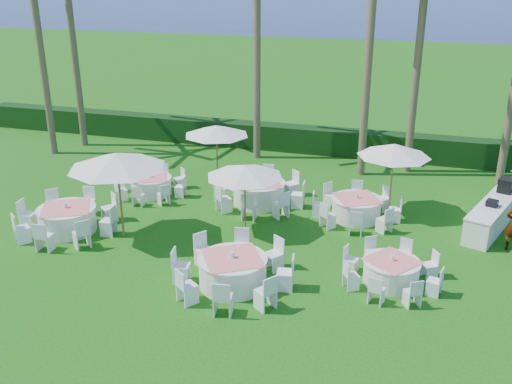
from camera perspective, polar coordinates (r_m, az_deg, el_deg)
ground at (r=17.27m, az=-5.40°, el=-7.20°), size 120.00×120.00×0.00m
hedge at (r=27.72m, az=3.83°, el=5.37°), size 34.00×1.00×1.20m
ocean at (r=116.43m, az=14.42°, el=16.74°), size 260.00×260.00×0.00m
banquet_table_a at (r=20.11m, az=-18.35°, el=-2.55°), size 3.40×3.40×1.02m
banquet_table_b at (r=15.95m, az=-2.35°, el=-7.86°), size 3.41×3.41×1.02m
banquet_table_c at (r=16.51m, az=13.36°, el=-7.70°), size 2.78×2.78×0.86m
banquet_table_d at (r=22.61m, az=-10.44°, el=0.68°), size 2.81×2.81×0.86m
banquet_table_e at (r=21.31m, az=0.28°, el=-0.01°), size 3.45×3.45×1.03m
banquet_table_f at (r=20.36m, az=10.00°, el=-1.56°), size 3.10×3.10×0.94m
umbrella_a at (r=18.42m, az=-13.74°, el=3.07°), size 3.11×3.11×2.89m
umbrella_b at (r=18.60m, az=-1.13°, el=2.12°), size 2.58×2.58×2.30m
umbrella_c at (r=23.24m, az=-3.98°, el=6.17°), size 2.65×2.65×2.36m
umbrella_d at (r=20.45m, az=13.66°, el=4.09°), size 2.56×2.56×2.59m
buffet_table at (r=20.96m, az=22.66°, el=-2.01°), size 2.17×4.07×1.43m
palm_a at (r=28.95m, az=-17.95°, el=15.18°), size 4.27×4.36×10.24m
palm_b at (r=25.73m, az=0.10°, el=13.53°), size 4.31×4.33×8.52m
palm_c at (r=23.62m, az=11.54°, el=17.49°), size 4.40×3.96×12.60m
palm_d at (r=24.73m, az=15.82°, el=12.06°), size 4.31×4.33×8.21m
palm_f at (r=28.10m, az=-20.70°, el=12.95°), size 4.39×4.18×8.59m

